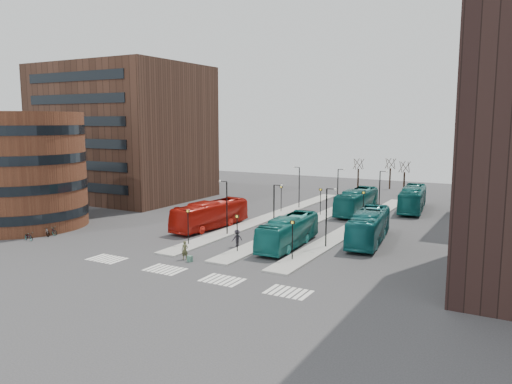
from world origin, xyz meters
The scene contains 23 objects.
ground centered at (0.00, 0.00, 0.00)m, with size 160.00×160.00×0.00m, color #313133.
island_left centered at (-4.00, 30.00, 0.07)m, with size 2.50×45.00×0.15m, color #969691.
island_mid centered at (2.00, 30.00, 0.07)m, with size 2.50×45.00×0.15m, color #969691.
island_right centered at (8.00, 30.00, 0.07)m, with size 2.50×45.00×0.15m, color #969691.
suitcase centered at (-0.53, 7.04, 0.28)m, with size 0.45×0.36×0.56m, color navy.
red_bus centered at (-7.13, 20.12, 1.65)m, with size 2.77×11.85×3.30m, color #B7170E.
teal_bus_a centered at (5.01, 16.59, 1.58)m, with size 2.65×11.32×3.15m, color #156D69.
teal_bus_b centered at (5.39, 38.13, 1.71)m, with size 2.87×12.28×3.42m, color #125E5D.
teal_bus_c centered at (11.74, 22.51, 1.71)m, with size 2.88×12.30×3.43m, color #146264.
teal_bus_d centered at (11.78, 44.21, 1.76)m, with size 2.95×12.62×3.52m, color #13605E.
traveller centered at (-1.37, 7.40, 0.90)m, with size 0.66×0.43×1.81m, color #4D4E2F.
commuter_a centered at (-8.10, 19.45, 0.80)m, with size 0.78×0.61×1.60m, color black.
commuter_b centered at (2.79, 15.90, 0.75)m, with size 0.88×0.37×1.51m, color black.
commuter_c centered at (0.35, 14.01, 0.89)m, with size 1.15×0.66×1.78m, color black.
bicycle_near centered at (-21.00, 5.27, 0.44)m, with size 0.58×1.67×0.88m, color gray.
bicycle_mid centered at (-21.00, 7.41, 0.55)m, with size 0.51×1.81×1.09m, color gray.
bicycle_far centered at (-21.00, 8.03, 0.49)m, with size 0.65×1.87×0.98m, color gray.
crosswalk_stripes centered at (1.75, 4.00, 0.01)m, with size 22.35×2.40×0.01m.
round_building centered at (-28.00, 10.00, 6.99)m, with size 15.16×15.16×14.00m.
office_block centered at (-34.00, 33.98, 11.00)m, with size 25.00×20.12×22.00m.
sign_poles centered at (1.60, 23.00, 2.41)m, with size 12.45×22.12×3.65m.
lamp_posts centered at (2.64, 28.00, 3.58)m, with size 14.04×20.24×6.12m.
bare_trees centered at (2.67, 62.67, 2.72)m, with size 10.97×8.14×5.90m.
Camera 1 is at (26.63, -29.16, 12.96)m, focal length 35.00 mm.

